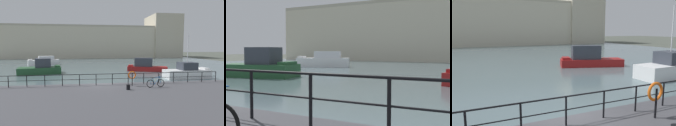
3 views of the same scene
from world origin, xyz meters
The scene contains 3 objects.
water_basin centered at (0.00, 30.20, 0.01)m, with size 80.00×60.00×0.01m, color slate.
moored_red_daysailer centered at (-8.93, 12.83, 0.90)m, with size 7.05×4.21×2.55m.
moored_white_yacht centered at (-11.92, 27.82, 0.86)m, with size 7.41×4.68×2.15m.
Camera 2 is at (8.93, -5.22, 2.31)m, focal length 45.51 mm.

